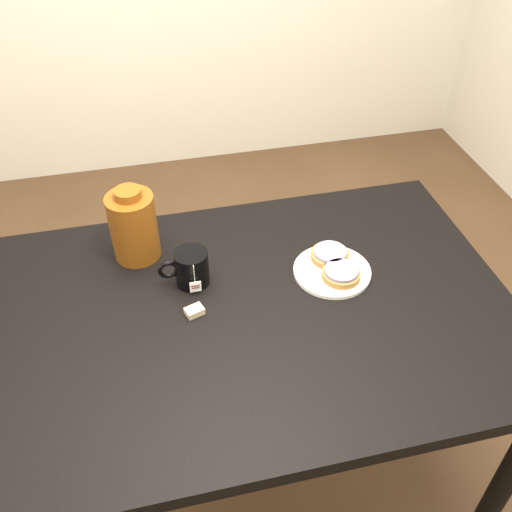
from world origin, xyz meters
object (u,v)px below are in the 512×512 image
(teabag_pouch, at_px, (194,311))
(bagel_package, at_px, (133,226))
(table, at_px, (242,333))
(plate, at_px, (332,271))
(mug, at_px, (191,268))
(bagel_front, at_px, (341,273))
(bagel_back, at_px, (330,255))

(teabag_pouch, relative_size, bagel_package, 0.21)
(table, xyz_separation_m, teabag_pouch, (-0.12, 0.02, 0.09))
(plate, bearing_deg, bagel_package, 158.51)
(mug, height_order, bagel_package, bagel_package)
(bagel_front, bearing_deg, bagel_package, 155.96)
(mug, bearing_deg, table, -52.66)
(bagel_package, bearing_deg, mug, -48.37)
(bagel_front, bearing_deg, bagel_back, 92.86)
(table, relative_size, bagel_back, 12.54)
(plate, bearing_deg, table, -162.83)
(teabag_pouch, bearing_deg, bagel_package, 114.49)
(table, relative_size, mug, 10.41)
(plate, distance_m, teabag_pouch, 0.39)
(bagel_front, relative_size, mug, 0.96)
(table, height_order, plate, plate)
(mug, bearing_deg, bagel_package, 130.78)
(table, relative_size, teabag_pouch, 31.11)
(mug, distance_m, bagel_package, 0.20)
(table, bearing_deg, plate, 17.17)
(bagel_front, distance_m, mug, 0.40)
(teabag_pouch, bearing_deg, table, -8.66)
(bagel_front, distance_m, bagel_package, 0.57)
(teabag_pouch, bearing_deg, mug, 84.68)
(bagel_back, distance_m, mug, 0.39)
(table, distance_m, teabag_pouch, 0.15)
(bagel_back, distance_m, bagel_package, 0.54)
(table, distance_m, bagel_back, 0.33)
(plate, relative_size, bagel_front, 1.62)
(plate, xyz_separation_m, bagel_front, (0.01, -0.03, 0.02))
(bagel_back, xyz_separation_m, bagel_front, (0.00, -0.08, 0.00))
(table, distance_m, bagel_front, 0.31)
(table, relative_size, bagel_package, 6.44)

